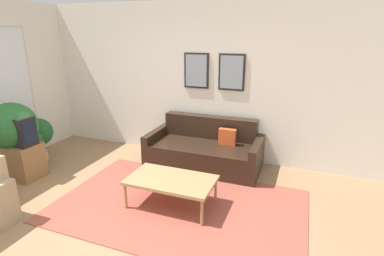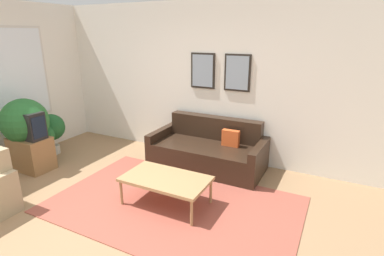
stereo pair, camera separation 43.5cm
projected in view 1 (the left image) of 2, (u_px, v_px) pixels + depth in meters
ground_plane at (103, 235)px, 3.38m from camera, size 16.00×16.00×0.00m
area_rug at (179, 206)px, 3.93m from camera, size 3.20×2.01×0.01m
wall_back at (189, 81)px, 5.30m from camera, size 8.00×0.09×2.70m
couch at (205, 150)px, 5.06m from camera, size 1.87×0.90×0.80m
coffee_table at (171, 181)px, 3.84m from camera, size 1.11×0.64×0.39m
tv_stand at (21, 160)px, 4.66m from camera, size 0.64×0.43×0.55m
tv at (15, 130)px, 4.51m from camera, size 0.60×0.28×0.44m
potted_plant_tall at (13, 129)px, 4.58m from camera, size 0.74×0.74×1.17m
potted_plant_by_window at (38, 133)px, 5.24m from camera, size 0.49×0.49×0.76m
potted_plant_small at (30, 144)px, 4.97m from camera, size 0.41×0.41×0.66m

